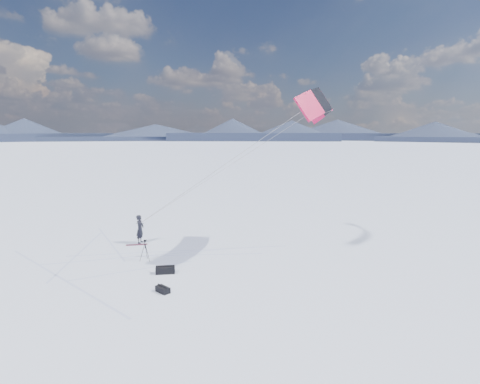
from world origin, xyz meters
The scene contains 9 objects.
ground centered at (0.00, 0.00, 0.00)m, with size 1800.00×1800.00×0.00m, color white.
horizon_hills centered at (0.00, 0.00, 3.53)m, with size 704.00×705.94×8.68m.
snow_tracks centered at (0.33, 0.01, 0.00)m, with size 17.62×10.25×0.01m.
snowkiter centered at (-2.28, 3.45, 0.00)m, with size 0.68×0.45×1.87m, color black.
snowboard centered at (-2.17, 2.96, 0.02)m, with size 1.34×0.25×0.04m, color maroon.
tripod centered at (0.46, 0.74, 0.79)m, with size 0.56×0.60×1.22m.
gear_bag_a centered at (2.75, -0.40, 0.19)m, with size 1.06×0.93×0.43m.
gear_bag_b centered at (4.19, -2.45, 0.14)m, with size 0.79×0.54×0.33m.
power_kite centered at (8.59, 6.22, 8.75)m, with size 12.15×6.16×8.36m.
Camera 1 is at (15.30, -16.27, 7.27)m, focal length 30.00 mm.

